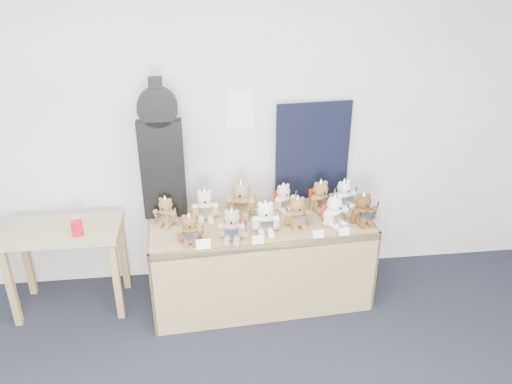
{
  "coord_description": "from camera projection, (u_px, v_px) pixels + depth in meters",
  "views": [
    {
      "loc": [
        0.1,
        -1.19,
        2.53
      ],
      "look_at": [
        0.49,
        2.0,
        0.98
      ],
      "focal_mm": 35.0,
      "sensor_mm": 36.0,
      "label": 1
    }
  ],
  "objects": [
    {
      "name": "teddy_front_far_left",
      "position": [
        190.0,
        230.0,
        3.45
      ],
      "size": [
        0.2,
        0.16,
        0.25
      ],
      "rotation": [
        0.0,
        0.0,
        0.05
      ],
      "color": "brown",
      "rests_on": "display_table"
    },
    {
      "name": "entry_card_b",
      "position": [
        258.0,
        240.0,
        3.46
      ],
      "size": [
        0.08,
        0.02,
        0.06
      ],
      "primitive_type": "cube",
      "rotation": [
        -0.24,
        0.0,
        0.06
      ],
      "color": "white",
      "rests_on": "display_table"
    },
    {
      "name": "teddy_back_centre_left",
      "position": [
        241.0,
        200.0,
        3.81
      ],
      "size": [
        0.25,
        0.23,
        0.31
      ],
      "rotation": [
        0.0,
        0.0,
        -0.22
      ],
      "color": "#9C814E",
      "rests_on": "display_table"
    },
    {
      "name": "red_cup",
      "position": [
        77.0,
        228.0,
        3.56
      ],
      "size": [
        0.08,
        0.08,
        0.11
      ],
      "primitive_type": "cylinder",
      "color": "red",
      "rests_on": "side_table"
    },
    {
      "name": "teddy_front_left",
      "position": [
        232.0,
        226.0,
        3.49
      ],
      "size": [
        0.22,
        0.19,
        0.26
      ],
      "rotation": [
        0.0,
        0.0,
        -0.14
      ],
      "color": "tan",
      "rests_on": "display_table"
    },
    {
      "name": "teddy_front_end",
      "position": [
        363.0,
        210.0,
        3.7
      ],
      "size": [
        0.23,
        0.2,
        0.27
      ],
      "rotation": [
        0.0,
        0.0,
        0.19
      ],
      "color": "brown",
      "rests_on": "display_table"
    },
    {
      "name": "display_table",
      "position": [
        261.0,
        242.0,
        3.78
      ],
      "size": [
        1.72,
        0.8,
        0.7
      ],
      "rotation": [
        0.0,
        0.0,
        0.06
      ],
      "color": "olive",
      "rests_on": "floor"
    },
    {
      "name": "side_table",
      "position": [
        65.0,
        243.0,
        3.73
      ],
      "size": [
        0.84,
        0.47,
        0.7
      ],
      "rotation": [
        0.0,
        0.0,
        -0.01
      ],
      "color": "tan",
      "rests_on": "floor"
    },
    {
      "name": "navy_board",
      "position": [
        313.0,
        152.0,
        3.96
      ],
      "size": [
        0.6,
        0.07,
        0.81
      ],
      "primitive_type": "cube",
      "rotation": [
        0.0,
        0.0,
        0.08
      ],
      "color": "black",
      "rests_on": "display_table"
    },
    {
      "name": "teddy_back_end",
      "position": [
        344.0,
        195.0,
        3.94
      ],
      "size": [
        0.21,
        0.2,
        0.25
      ],
      "rotation": [
        0.0,
        0.0,
        0.37
      ],
      "color": "white",
      "rests_on": "display_table"
    },
    {
      "name": "entry_card_d",
      "position": [
        344.0,
        232.0,
        3.56
      ],
      "size": [
        0.08,
        0.02,
        0.06
      ],
      "primitive_type": "cube",
      "rotation": [
        -0.24,
        0.0,
        0.06
      ],
      "color": "white",
      "rests_on": "display_table"
    },
    {
      "name": "teddy_back_right",
      "position": [
        320.0,
        197.0,
        3.89
      ],
      "size": [
        0.23,
        0.21,
        0.28
      ],
      "rotation": [
        0.0,
        0.0,
        0.25
      ],
      "color": "olive",
      "rests_on": "display_table"
    },
    {
      "name": "guitar_case",
      "position": [
        161.0,
        152.0,
        3.63
      ],
      "size": [
        0.33,
        0.11,
        1.06
      ],
      "rotation": [
        0.0,
        0.0,
        0.03
      ],
      "color": "black",
      "rests_on": "display_table"
    },
    {
      "name": "room_shell",
      "position": [
        240.0,
        110.0,
        3.8
      ],
      "size": [
        6.0,
        6.0,
        6.0
      ],
      "color": "white",
      "rests_on": "floor"
    },
    {
      "name": "teddy_front_far_right",
      "position": [
        335.0,
        212.0,
        3.67
      ],
      "size": [
        0.22,
        0.21,
        0.27
      ],
      "rotation": [
        0.0,
        0.0,
        0.46
      ],
      "color": "white",
      "rests_on": "display_table"
    },
    {
      "name": "entry_card_a",
      "position": [
        203.0,
        244.0,
        3.39
      ],
      "size": [
        0.1,
        0.03,
        0.07
      ],
      "primitive_type": "cube",
      "rotation": [
        -0.24,
        0.0,
        0.06
      ],
      "color": "white",
      "rests_on": "display_table"
    },
    {
      "name": "teddy_front_centre",
      "position": [
        265.0,
        218.0,
        3.58
      ],
      "size": [
        0.22,
        0.18,
        0.27
      ],
      "rotation": [
        0.0,
        0.0,
        -0.03
      ],
      "color": "white",
      "rests_on": "display_table"
    },
    {
      "name": "teddy_back_centre_right",
      "position": [
        284.0,
        198.0,
        3.9
      ],
      "size": [
        0.2,
        0.19,
        0.24
      ],
      "rotation": [
        0.0,
        0.0,
        0.33
      ],
      "color": "silver",
      "rests_on": "display_table"
    },
    {
      "name": "teddy_back_left",
      "position": [
        205.0,
        205.0,
        3.76
      ],
      "size": [
        0.22,
        0.18,
        0.27
      ],
      "rotation": [
        0.0,
        0.0,
        0.01
      ],
      "color": "beige",
      "rests_on": "display_table"
    },
    {
      "name": "teddy_back_far_left",
      "position": [
        166.0,
        212.0,
        3.69
      ],
      "size": [
        0.2,
        0.19,
        0.24
      ],
      "rotation": [
        0.0,
        0.0,
        -0.34
      ],
      "color": "brown",
      "rests_on": "display_table"
    },
    {
      "name": "entry_card_c",
      "position": [
        318.0,
        234.0,
        3.53
      ],
      "size": [
        0.08,
        0.02,
        0.06
      ],
      "primitive_type": "cube",
      "rotation": [
        -0.24,
        0.0,
        0.06
      ],
      "color": "white",
      "rests_on": "display_table"
    },
    {
      "name": "teddy_front_right",
      "position": [
        297.0,
        213.0,
        3.66
      ],
      "size": [
        0.22,
        0.18,
        0.26
      ],
      "rotation": [
        0.0,
        0.0,
        0.08
      ],
      "color": "brown",
      "rests_on": "display_table"
    }
  ]
}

